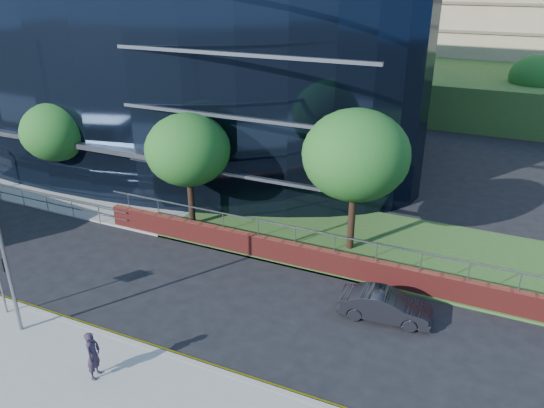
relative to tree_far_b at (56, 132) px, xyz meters
The scene contains 11 objects.
far_forecourt 5.34m from the tree_far_b, 153.43° to the left, with size 50.00×8.00×0.10m, color gray.
grass_verge 27.36m from the tree_far_b, ahead, with size 36.00×8.00×0.12m, color #2D511E.
glass_office 12.01m from the tree_far_b, 95.04° to the left, with size 44.00×23.10×16.00m.
retaining_wall 23.38m from the tree_far_b, ahead, with size 34.00×0.40×2.11m.
tree_far_b is the anchor object (origin of this frame).
tree_far_c 10.02m from the tree_far_b, ahead, with size 4.62×4.62×6.51m.
tree_far_d 19.03m from the tree_far_b, ahead, with size 5.28×5.28×7.44m.
tree_dist_e 40.74m from the tree_far_b, 48.48° to the left, with size 4.62×4.62×6.51m.
streetlight_east 14.74m from the tree_far_b, 52.37° to the right, with size 0.15×0.77×8.00m.
parked_car 22.86m from the tree_far_b, 11.96° to the right, with size 1.33×3.82×1.26m, color black.
pedestrian 18.77m from the tree_far_b, 42.65° to the right, with size 0.68×0.44×1.86m, color #2B2132.
Camera 1 is at (22.46, -13.88, 13.42)m, focal length 35.00 mm.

